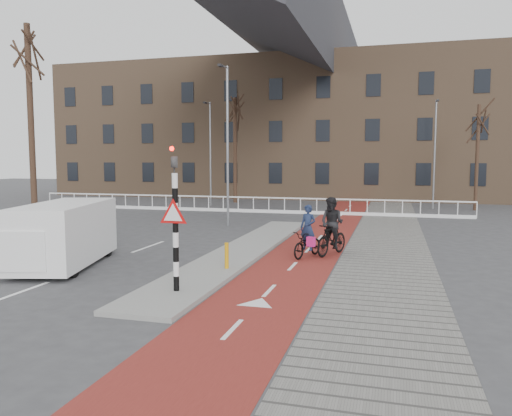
# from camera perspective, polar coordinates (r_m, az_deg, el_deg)

# --- Properties ---
(ground) EXTENTS (120.00, 120.00, 0.00)m
(ground) POSITION_cam_1_polar(r_m,az_deg,el_deg) (14.17, -3.44, -8.01)
(ground) COLOR #38383A
(ground) RESTS_ON ground
(bike_lane) EXTENTS (2.50, 60.00, 0.01)m
(bike_lane) POSITION_cam_1_polar(r_m,az_deg,el_deg) (23.45, 8.02, -2.62)
(bike_lane) COLOR maroon
(bike_lane) RESTS_ON ground
(sidewalk) EXTENTS (3.00, 60.00, 0.01)m
(sidewalk) POSITION_cam_1_polar(r_m,az_deg,el_deg) (23.26, 14.88, -2.82)
(sidewalk) COLOR slate
(sidewalk) RESTS_ON ground
(curb_island) EXTENTS (1.80, 16.00, 0.12)m
(curb_island) POSITION_cam_1_polar(r_m,az_deg,el_deg) (18.09, -1.43, -4.83)
(curb_island) COLOR gray
(curb_island) RESTS_ON ground
(traffic_signal) EXTENTS (0.80, 0.80, 3.68)m
(traffic_signal) POSITION_cam_1_polar(r_m,az_deg,el_deg) (12.19, -9.25, -0.79)
(traffic_signal) COLOR black
(traffic_signal) RESTS_ON curb_island
(bollard) EXTENTS (0.12, 0.12, 0.76)m
(bollard) POSITION_cam_1_polar(r_m,az_deg,el_deg) (14.78, -3.37, -5.44)
(bollard) COLOR #CD8D0B
(bollard) RESTS_ON curb_island
(cyclist_near) EXTENTS (1.15, 1.80, 1.79)m
(cyclist_near) POSITION_cam_1_polar(r_m,az_deg,el_deg) (17.05, 5.94, -3.62)
(cyclist_near) COLOR black
(cyclist_near) RESTS_ON bike_lane
(cyclist_far) EXTENTS (1.23, 1.94, 2.02)m
(cyclist_far) POSITION_cam_1_polar(r_m,az_deg,el_deg) (17.49, 8.66, -2.65)
(cyclist_far) COLOR black
(cyclist_far) RESTS_ON bike_lane
(van) EXTENTS (2.93, 4.90, 1.97)m
(van) POSITION_cam_1_polar(r_m,az_deg,el_deg) (16.67, -20.97, -2.68)
(van) COLOR white
(van) RESTS_ON ground
(railing) EXTENTS (28.00, 0.10, 0.99)m
(railing) POSITION_cam_1_polar(r_m,az_deg,el_deg) (31.63, -2.05, 0.10)
(railing) COLOR silver
(railing) RESTS_ON ground
(townhouse_row) EXTENTS (46.00, 10.00, 15.90)m
(townhouse_row) POSITION_cam_1_polar(r_m,az_deg,el_deg) (45.86, 6.12, 11.16)
(townhouse_row) COLOR #7F6047
(townhouse_row) RESTS_ON ground
(tree_left) EXTENTS (0.29, 0.29, 9.73)m
(tree_left) POSITION_cam_1_polar(r_m,az_deg,el_deg) (26.63, -24.31, 8.40)
(tree_left) COLOR black
(tree_left) RESTS_ON ground
(tree_mid) EXTENTS (0.29, 0.29, 8.02)m
(tree_mid) POSITION_cam_1_polar(r_m,az_deg,el_deg) (38.59, -2.41, 6.59)
(tree_mid) COLOR black
(tree_mid) RESTS_ON ground
(tree_right) EXTENTS (0.22, 0.22, 6.84)m
(tree_right) POSITION_cam_1_polar(r_m,az_deg,el_deg) (35.52, 23.95, 5.25)
(tree_right) COLOR black
(tree_right) RESTS_ON ground
(streetlight_near) EXTENTS (0.12, 0.12, 7.89)m
(streetlight_near) POSITION_cam_1_polar(r_m,az_deg,el_deg) (25.06, -3.26, 6.99)
(streetlight_near) COLOR slate
(streetlight_near) RESTS_ON ground
(streetlight_left) EXTENTS (0.12, 0.12, 7.38)m
(streetlight_left) POSITION_cam_1_polar(r_m,az_deg,el_deg) (36.15, -5.23, 6.14)
(streetlight_left) COLOR slate
(streetlight_left) RESTS_ON ground
(streetlight_right) EXTENTS (0.12, 0.12, 7.23)m
(streetlight_right) POSITION_cam_1_polar(r_m,az_deg,el_deg) (35.38, 19.74, 5.72)
(streetlight_right) COLOR slate
(streetlight_right) RESTS_ON ground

